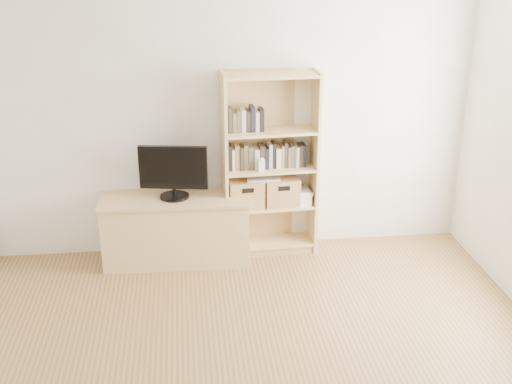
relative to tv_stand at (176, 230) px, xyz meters
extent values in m
cube|color=beige|center=(0.54, 0.25, 1.00)|extent=(4.50, 0.02, 2.60)
cube|color=tan|center=(0.00, 0.00, 0.00)|extent=(1.34, 0.54, 0.61)
cube|color=tan|center=(0.89, 0.09, 0.57)|extent=(0.89, 0.35, 1.74)
cube|color=black|center=(0.00, 0.00, 0.57)|extent=(0.62, 0.15, 0.48)
cube|color=black|center=(0.89, 0.11, 0.66)|extent=(0.86, 0.18, 0.23)
cube|color=black|center=(0.70, 0.10, 1.01)|extent=(0.38, 0.16, 0.20)
cube|color=white|center=(0.80, -0.01, 0.60)|extent=(0.06, 0.04, 0.11)
cube|color=#AD794E|center=(0.66, 0.08, 0.31)|extent=(0.34, 0.29, 0.26)
cube|color=#AD794E|center=(1.00, 0.09, 0.31)|extent=(0.34, 0.28, 0.26)
cube|color=silver|center=(0.82, 0.08, 0.46)|extent=(0.31, 0.22, 0.02)
cube|color=silver|center=(1.19, 0.10, 0.23)|extent=(0.17, 0.24, 0.11)
camera|label=1|loc=(0.11, -5.45, 2.56)|focal=45.00mm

